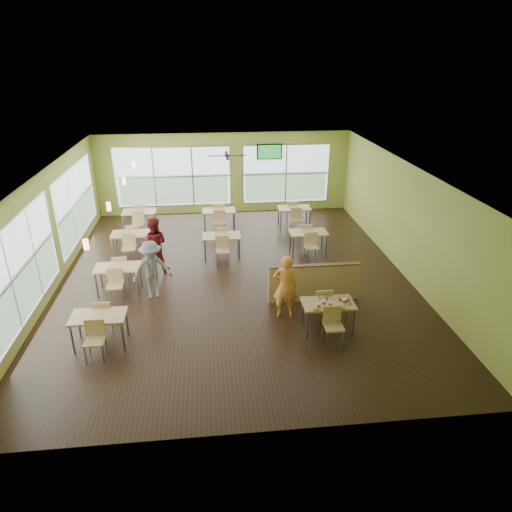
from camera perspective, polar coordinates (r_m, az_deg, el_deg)
The scene contains 20 objects.
room at distance 12.78m, azimuth -2.84°, elevation 3.74°, with size 12.00×12.04×3.20m.
window_bays at distance 15.84m, azimuth -13.21°, elevation 6.76°, with size 9.24×10.24×2.38m.
main_table at distance 10.81m, azimuth 8.99°, elevation -6.33°, with size 1.22×1.52×0.87m.
half_wall_divider at distance 12.08m, azimuth 7.25°, elevation -3.30°, with size 2.40×0.14×1.04m.
dining_tables at distance 14.71m, azimuth -7.27°, elevation 2.36°, with size 6.92×8.72×0.87m.
pendant_lights at distance 13.38m, azimuth -17.04°, elevation 7.50°, with size 0.11×7.31×0.86m.
ceiling_fan at distance 15.28m, azimuth -3.66°, elevation 12.42°, with size 1.25×1.25×0.29m.
tv_backwall at distance 18.37m, azimuth 1.69°, elevation 12.90°, with size 1.00×0.07×0.60m.
man_plaid at distance 11.17m, azimuth 3.71°, elevation -3.82°, with size 0.60×0.40×1.65m, color #D74517.
patron_maroon at distance 13.82m, azimuth -12.62°, elevation 1.40°, with size 0.82×0.64×1.68m, color maroon.
patron_grey at distance 12.36m, azimuth -12.90°, elevation -1.65°, with size 1.03×0.60×1.60m, color slate.
cup_blue at distance 10.47m, azimuth 7.84°, elevation -6.13°, with size 0.10×0.10×0.35m.
cup_yellow at distance 10.58m, azimuth 8.45°, elevation -5.79°, with size 0.11×0.11×0.38m.
cup_red_near at distance 10.56m, azimuth 9.30°, elevation -5.94°, with size 0.10×0.10×0.35m.
cup_red_far at distance 10.73m, azimuth 10.95°, elevation -5.53°, with size 0.10×0.10×0.36m.
food_basket at distance 10.92m, azimuth 10.91°, elevation -5.20°, with size 0.27×0.27×0.06m.
ketchup_cup at distance 10.76m, azimuth 11.68°, elevation -5.88°, with size 0.05×0.05×0.02m, color #AF3015.
wrapper_left at distance 10.40m, azimuth 7.46°, elevation -6.65°, with size 0.15×0.14×0.04m, color #A68150.
wrapper_mid at distance 10.90m, azimuth 8.45°, elevation -5.12°, with size 0.20×0.18×0.05m, color #A68150.
wrapper_right at distance 10.56m, azimuth 10.77°, elevation -6.41°, with size 0.14×0.12×0.03m, color #A68150.
Camera 1 is at (-0.65, -11.94, 6.09)m, focal length 32.00 mm.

